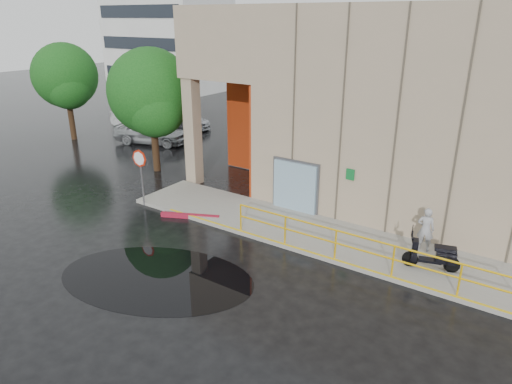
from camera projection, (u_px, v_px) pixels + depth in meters
ground at (195, 274)px, 14.32m from camera, size 120.00×120.00×0.00m
sidewalk at (370, 249)px, 15.67m from camera, size 20.00×3.00×0.15m
building at (463, 104)px, 18.61m from camera, size 20.00×10.17×8.00m
guardrail at (363, 251)px, 14.28m from camera, size 9.56×0.06×1.03m
distant_building at (167, 17)px, 47.87m from camera, size 12.00×8.08×15.00m
person at (426, 229)px, 15.21m from camera, size 0.62×0.46×1.54m
scooter at (434, 247)px, 14.04m from camera, size 1.76×1.00×1.33m
stop_sign at (140, 165)px, 18.84m from camera, size 0.74×0.11×2.47m
red_curb at (190, 216)px, 18.24m from camera, size 2.26×1.17×0.18m
puddle at (156, 278)px, 14.10m from camera, size 7.11×5.64×0.01m
car_a at (151, 131)px, 28.66m from camera, size 5.04×3.19×1.60m
car_b at (135, 120)px, 31.65m from camera, size 5.23×3.19×1.63m
car_c at (186, 119)px, 32.94m from camera, size 4.71×2.92×1.27m
tree_near at (152, 95)px, 22.37m from camera, size 4.26×4.26×6.22m
tree_far at (66, 78)px, 28.47m from camera, size 4.01×4.01×6.10m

